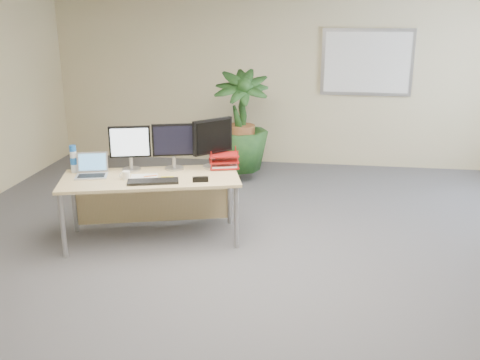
# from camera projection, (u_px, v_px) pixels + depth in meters

# --- Properties ---
(floor) EXTENTS (8.00, 8.00, 0.00)m
(floor) POSITION_uv_depth(u_px,v_px,m) (247.00, 288.00, 4.57)
(floor) COLOR #49494F
(floor) RESTS_ON ground
(back_wall) EXTENTS (7.00, 0.04, 2.70)m
(back_wall) POSITION_uv_depth(u_px,v_px,m) (283.00, 75.00, 7.93)
(back_wall) COLOR beige
(back_wall) RESTS_ON floor
(whiteboard) EXTENTS (1.30, 0.04, 0.95)m
(whiteboard) POSITION_uv_depth(u_px,v_px,m) (367.00, 62.00, 7.67)
(whiteboard) COLOR #B3B3B8
(whiteboard) RESTS_ON back_wall
(desk) EXTENTS (1.90, 1.19, 0.68)m
(desk) POSITION_uv_depth(u_px,v_px,m) (151.00, 187.00, 5.49)
(desk) COLOR tan
(desk) RESTS_ON floor
(floor_plant) EXTENTS (0.96, 0.96, 1.50)m
(floor_plant) POSITION_uv_depth(u_px,v_px,m) (240.00, 127.00, 7.28)
(floor_plant) COLOR #143918
(floor_plant) RESTS_ON floor
(monitor_left) EXTENTS (0.41, 0.19, 0.47)m
(monitor_left) POSITION_uv_depth(u_px,v_px,m) (130.00, 145.00, 5.49)
(monitor_left) COLOR #A2A2A6
(monitor_left) RESTS_ON desk
(monitor_right) EXTENTS (0.43, 0.20, 0.48)m
(monitor_right) POSITION_uv_depth(u_px,v_px,m) (173.00, 143.00, 5.53)
(monitor_right) COLOR #A2A2A6
(monitor_right) RESTS_ON desk
(monitor_dark) EXTENTS (0.36, 0.37, 0.52)m
(monitor_dark) POSITION_uv_depth(u_px,v_px,m) (213.00, 140.00, 5.57)
(monitor_dark) COLOR #A2A2A6
(monitor_dark) RESTS_ON desk
(laptop) EXTENTS (0.37, 0.34, 0.22)m
(laptop) POSITION_uv_depth(u_px,v_px,m) (92.00, 170.00, 5.39)
(laptop) COLOR silver
(laptop) RESTS_ON desk
(keyboard) EXTENTS (0.52, 0.29, 0.03)m
(keyboard) POSITION_uv_depth(u_px,v_px,m) (153.00, 181.00, 5.17)
(keyboard) COLOR black
(keyboard) RESTS_ON desk
(coffee_mug) EXTENTS (0.11, 0.07, 0.08)m
(coffee_mug) POSITION_uv_depth(u_px,v_px,m) (126.00, 175.00, 5.27)
(coffee_mug) COLOR white
(coffee_mug) RESTS_ON desk
(spiral_notebook) EXTENTS (0.30, 0.26, 0.01)m
(spiral_notebook) POSITION_uv_depth(u_px,v_px,m) (144.00, 177.00, 5.33)
(spiral_notebook) COLOR white
(spiral_notebook) RESTS_ON desk
(orange_pen) EXTENTS (0.12, 0.08, 0.01)m
(orange_pen) POSITION_uv_depth(u_px,v_px,m) (150.00, 176.00, 5.33)
(orange_pen) COLOR orange
(orange_pen) RESTS_ON spiral_notebook
(yellow_highlighter) EXTENTS (0.13, 0.04, 0.02)m
(yellow_highlighter) POSITION_uv_depth(u_px,v_px,m) (167.00, 177.00, 5.32)
(yellow_highlighter) COLOR yellow
(yellow_highlighter) RESTS_ON desk
(water_bottle) EXTENTS (0.07, 0.07, 0.29)m
(water_bottle) POSITION_uv_depth(u_px,v_px,m) (74.00, 160.00, 5.47)
(water_bottle) COLOR white
(water_bottle) RESTS_ON desk
(letter_tray) EXTENTS (0.36, 0.30, 0.14)m
(letter_tray) POSITION_uv_depth(u_px,v_px,m) (224.00, 162.00, 5.65)
(letter_tray) COLOR maroon
(letter_tray) RESTS_ON desk
(stapler) EXTENTS (0.16, 0.08, 0.05)m
(stapler) POSITION_uv_depth(u_px,v_px,m) (200.00, 179.00, 5.19)
(stapler) COLOR black
(stapler) RESTS_ON desk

